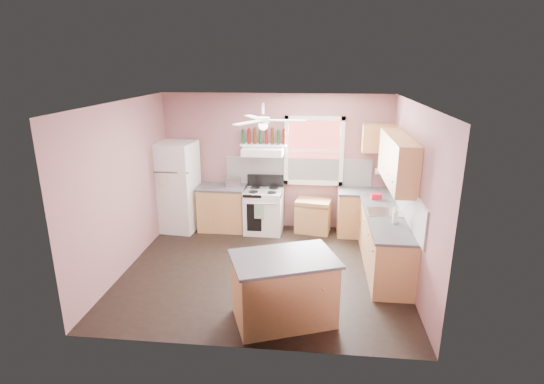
# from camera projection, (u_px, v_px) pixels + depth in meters

# --- Properties ---
(floor) EXTENTS (4.50, 4.50, 0.00)m
(floor) POSITION_uv_depth(u_px,v_px,m) (264.00, 270.00, 6.97)
(floor) COLOR black
(floor) RESTS_ON ground
(ceiling) EXTENTS (4.50, 4.50, 0.00)m
(ceiling) POSITION_uv_depth(u_px,v_px,m) (263.00, 103.00, 6.17)
(ceiling) COLOR white
(ceiling) RESTS_ON ground
(wall_back) EXTENTS (4.50, 0.05, 2.70)m
(wall_back) POSITION_uv_depth(u_px,v_px,m) (276.00, 162.00, 8.49)
(wall_back) COLOR #885A5C
(wall_back) RESTS_ON ground
(wall_right) EXTENTS (0.05, 4.00, 2.70)m
(wall_right) POSITION_uv_depth(u_px,v_px,m) (414.00, 196.00, 6.34)
(wall_right) COLOR #885A5C
(wall_right) RESTS_ON ground
(wall_left) EXTENTS (0.05, 4.00, 2.70)m
(wall_left) POSITION_uv_depth(u_px,v_px,m) (123.00, 187.00, 6.80)
(wall_left) COLOR #885A5C
(wall_left) RESTS_ON ground
(backsplash_back) EXTENTS (2.90, 0.03, 0.55)m
(backsplash_back) POSITION_uv_depth(u_px,v_px,m) (298.00, 171.00, 8.46)
(backsplash_back) COLOR white
(backsplash_back) RESTS_ON wall_back
(backsplash_right) EXTENTS (0.03, 2.60, 0.55)m
(backsplash_right) POSITION_uv_depth(u_px,v_px,m) (406.00, 201.00, 6.68)
(backsplash_right) COLOR white
(backsplash_right) RESTS_ON wall_right
(window_view) EXTENTS (1.00, 0.02, 1.20)m
(window_view) POSITION_uv_depth(u_px,v_px,m) (314.00, 151.00, 8.30)
(window_view) COLOR maroon
(window_view) RESTS_ON wall_back
(window_frame) EXTENTS (1.16, 0.07, 1.36)m
(window_frame) POSITION_uv_depth(u_px,v_px,m) (314.00, 151.00, 8.28)
(window_frame) COLOR white
(window_frame) RESTS_ON wall_back
(refrigerator) EXTENTS (0.83, 0.81, 1.79)m
(refrigerator) POSITION_uv_depth(u_px,v_px,m) (177.00, 187.00, 8.43)
(refrigerator) COLOR white
(refrigerator) RESTS_ON floor
(base_cabinet_left) EXTENTS (0.90, 0.60, 0.86)m
(base_cabinet_left) POSITION_uv_depth(u_px,v_px,m) (222.00, 209.00, 8.56)
(base_cabinet_left) COLOR #A97D46
(base_cabinet_left) RESTS_ON floor
(counter_left) EXTENTS (0.92, 0.62, 0.04)m
(counter_left) POSITION_uv_depth(u_px,v_px,m) (221.00, 187.00, 8.43)
(counter_left) COLOR #3F3F41
(counter_left) RESTS_ON base_cabinet_left
(toaster) EXTENTS (0.28, 0.17, 0.18)m
(toaster) POSITION_uv_depth(u_px,v_px,m) (234.00, 182.00, 8.38)
(toaster) COLOR silver
(toaster) RESTS_ON counter_left
(stove) EXTENTS (0.75, 0.66, 0.86)m
(stove) POSITION_uv_depth(u_px,v_px,m) (264.00, 211.00, 8.42)
(stove) COLOR white
(stove) RESTS_ON floor
(range_hood) EXTENTS (0.78, 0.50, 0.14)m
(range_hood) POSITION_uv_depth(u_px,v_px,m) (263.00, 151.00, 8.17)
(range_hood) COLOR white
(range_hood) RESTS_ON wall_back
(bottle_shelf) EXTENTS (0.90, 0.26, 0.03)m
(bottle_shelf) POSITION_uv_depth(u_px,v_px,m) (264.00, 145.00, 8.26)
(bottle_shelf) COLOR white
(bottle_shelf) RESTS_ON range_hood
(cart) EXTENTS (0.73, 0.55, 0.67)m
(cart) POSITION_uv_depth(u_px,v_px,m) (313.00, 216.00, 8.44)
(cart) COLOR #A97D46
(cart) RESTS_ON floor
(base_cabinet_corner) EXTENTS (1.00, 0.60, 0.86)m
(base_cabinet_corner) POSITION_uv_depth(u_px,v_px,m) (363.00, 214.00, 8.28)
(base_cabinet_corner) COLOR #A97D46
(base_cabinet_corner) RESTS_ON floor
(base_cabinet_right) EXTENTS (0.60, 2.20, 0.86)m
(base_cabinet_right) POSITION_uv_depth(u_px,v_px,m) (384.00, 243.00, 6.93)
(base_cabinet_right) COLOR #A97D46
(base_cabinet_right) RESTS_ON floor
(counter_corner) EXTENTS (1.02, 0.62, 0.04)m
(counter_corner) POSITION_uv_depth(u_px,v_px,m) (365.00, 192.00, 8.15)
(counter_corner) COLOR #3F3F41
(counter_corner) RESTS_ON base_cabinet_corner
(counter_right) EXTENTS (0.62, 2.22, 0.04)m
(counter_right) POSITION_uv_depth(u_px,v_px,m) (386.00, 218.00, 6.80)
(counter_right) COLOR #3F3F41
(counter_right) RESTS_ON base_cabinet_right
(sink) EXTENTS (0.55, 0.45, 0.03)m
(sink) POSITION_uv_depth(u_px,v_px,m) (384.00, 212.00, 6.98)
(sink) COLOR silver
(sink) RESTS_ON counter_right
(faucet) EXTENTS (0.03, 0.03, 0.14)m
(faucet) POSITION_uv_depth(u_px,v_px,m) (394.00, 208.00, 6.95)
(faucet) COLOR silver
(faucet) RESTS_ON sink
(upper_cabinet_right) EXTENTS (0.33, 1.80, 0.76)m
(upper_cabinet_right) POSITION_uv_depth(u_px,v_px,m) (398.00, 160.00, 6.71)
(upper_cabinet_right) COLOR #A97D46
(upper_cabinet_right) RESTS_ON wall_right
(upper_cabinet_corner) EXTENTS (0.60, 0.33, 0.52)m
(upper_cabinet_corner) POSITION_uv_depth(u_px,v_px,m) (378.00, 138.00, 7.95)
(upper_cabinet_corner) COLOR #A97D46
(upper_cabinet_corner) RESTS_ON wall_back
(paper_towel) EXTENTS (0.26, 0.12, 0.12)m
(paper_towel) POSITION_uv_depth(u_px,v_px,m) (382.00, 171.00, 8.16)
(paper_towel) COLOR white
(paper_towel) RESTS_ON wall_back
(island) EXTENTS (1.44, 1.17, 0.86)m
(island) POSITION_uv_depth(u_px,v_px,m) (284.00, 290.00, 5.51)
(island) COLOR #A97D46
(island) RESTS_ON floor
(island_top) EXTENTS (1.53, 1.27, 0.04)m
(island_top) POSITION_uv_depth(u_px,v_px,m) (284.00, 259.00, 5.37)
(island_top) COLOR #3F3F41
(island_top) RESTS_ON island
(ceiling_fan_hub) EXTENTS (0.20, 0.20, 0.08)m
(ceiling_fan_hub) POSITION_uv_depth(u_px,v_px,m) (263.00, 120.00, 6.24)
(ceiling_fan_hub) COLOR white
(ceiling_fan_hub) RESTS_ON ceiling
(soap_bottle) EXTENTS (0.14, 0.14, 0.26)m
(soap_bottle) POSITION_uv_depth(u_px,v_px,m) (396.00, 215.00, 6.47)
(soap_bottle) COLOR silver
(soap_bottle) RESTS_ON counter_right
(red_caddy) EXTENTS (0.19, 0.13, 0.10)m
(red_caddy) POSITION_uv_depth(u_px,v_px,m) (376.00, 196.00, 7.64)
(red_caddy) COLOR red
(red_caddy) RESTS_ON counter_right
(wine_bottles) EXTENTS (0.86, 0.06, 0.31)m
(wine_bottles) POSITION_uv_depth(u_px,v_px,m) (264.00, 137.00, 8.21)
(wine_bottles) COLOR #143819
(wine_bottles) RESTS_ON bottle_shelf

